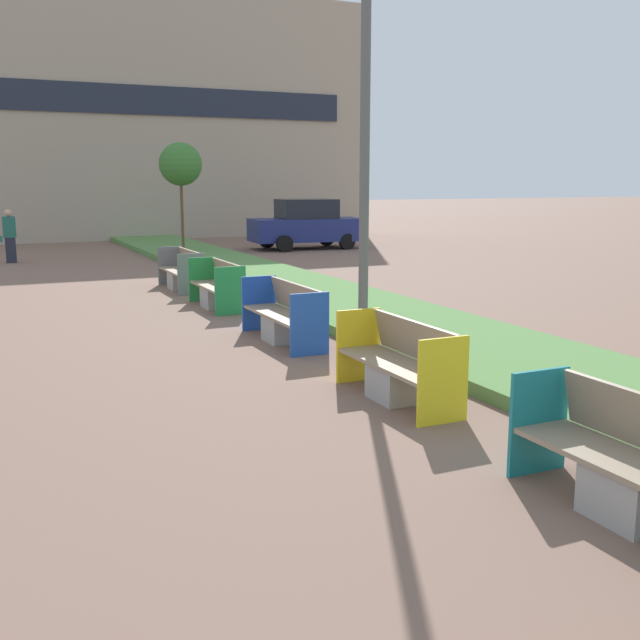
% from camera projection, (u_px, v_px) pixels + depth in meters
% --- Properties ---
extents(planter_grass_strip, '(2.80, 120.00, 0.18)m').
position_uv_depth(planter_grass_strip, '(471.00, 347.00, 11.28)').
color(planter_grass_strip, '#568442').
rests_on(planter_grass_strip, ground).
extents(building_backdrop, '(20.23, 6.28, 10.68)m').
position_uv_depth(building_backdrop, '(142.00, 119.00, 34.57)').
color(building_backdrop, tan).
rests_on(building_backdrop, ground).
extents(bench_teal_frame, '(0.65, 2.13, 0.94)m').
position_uv_depth(bench_teal_frame, '(635.00, 473.00, 5.69)').
color(bench_teal_frame, '#9E9B96').
rests_on(bench_teal_frame, ground).
extents(bench_yellow_frame, '(0.65, 1.97, 0.94)m').
position_uv_depth(bench_yellow_frame, '(399.00, 370.00, 8.80)').
color(bench_yellow_frame, '#9E9B96').
rests_on(bench_yellow_frame, ground).
extents(bench_blue_frame, '(0.65, 2.18, 0.94)m').
position_uv_depth(bench_blue_frame, '(285.00, 319.00, 11.99)').
color(bench_blue_frame, '#9E9B96').
rests_on(bench_blue_frame, ground).
extents(bench_green_frame, '(0.65, 1.93, 0.94)m').
position_uv_depth(bench_green_frame, '(218.00, 290.00, 15.21)').
color(bench_green_frame, '#9E9B96').
rests_on(bench_green_frame, ground).
extents(bench_grey_frame, '(0.65, 1.98, 0.94)m').
position_uv_depth(bench_grey_frame, '(182.00, 274.00, 17.76)').
color(bench_grey_frame, '#9E9B96').
rests_on(bench_grey_frame, ground).
extents(street_lamp_post, '(0.24, 0.44, 8.60)m').
position_uv_depth(street_lamp_post, '(366.00, 20.00, 10.09)').
color(street_lamp_post, '#56595B').
rests_on(street_lamp_post, ground).
extents(sapling_tree_far, '(1.45, 1.45, 3.82)m').
position_uv_depth(sapling_tree_far, '(180.00, 165.00, 25.27)').
color(sapling_tree_far, brown).
rests_on(sapling_tree_far, ground).
extents(pedestrian_walking, '(0.53, 0.24, 1.66)m').
position_uv_depth(pedestrian_walking, '(9.00, 236.00, 23.35)').
color(pedestrian_walking, '#232633').
rests_on(pedestrian_walking, ground).
extents(parked_car_distant, '(4.33, 2.10, 1.86)m').
position_uv_depth(parked_car_distant, '(307.00, 224.00, 28.15)').
color(parked_car_distant, navy).
rests_on(parked_car_distant, ground).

